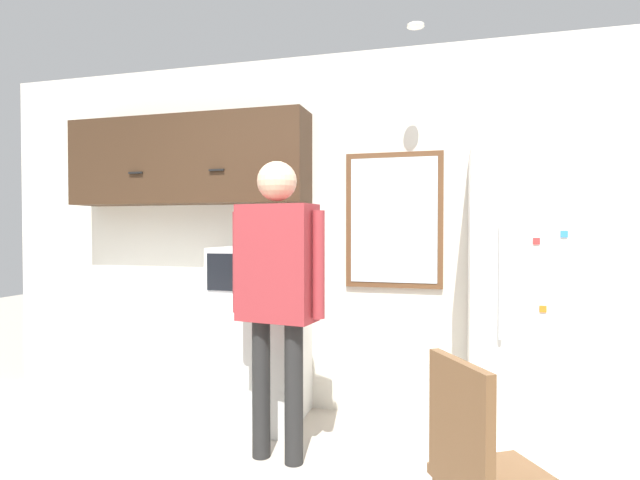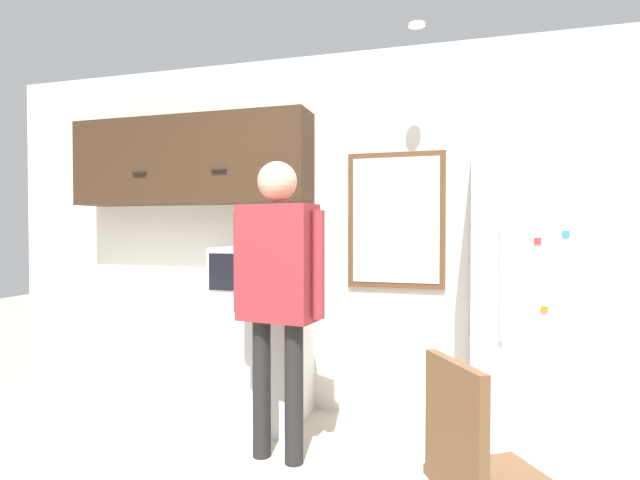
{
  "view_description": "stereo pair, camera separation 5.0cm",
  "coord_description": "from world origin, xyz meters",
  "px_view_note": "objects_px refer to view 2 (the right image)",
  "views": [
    {
      "loc": [
        0.83,
        -1.65,
        1.38
      ],
      "look_at": [
        0.07,
        1.11,
        1.32
      ],
      "focal_mm": 28.0,
      "sensor_mm": 36.0,
      "label": 1
    },
    {
      "loc": [
        0.88,
        -1.63,
        1.38
      ],
      "look_at": [
        0.07,
        1.11,
        1.32
      ],
      "focal_mm": 28.0,
      "sensor_mm": 36.0,
      "label": 2
    }
  ],
  "objects_px": {
    "chair": "(480,472)",
    "person": "(277,277)",
    "refrigerator": "(532,301)",
    "microwave": "(248,270)"
  },
  "relations": [
    {
      "from": "person",
      "to": "chair",
      "type": "bearing_deg",
      "value": -29.96
    },
    {
      "from": "person",
      "to": "refrigerator",
      "type": "bearing_deg",
      "value": 28.5
    },
    {
      "from": "microwave",
      "to": "chair",
      "type": "bearing_deg",
      "value": -42.55
    },
    {
      "from": "person",
      "to": "chair",
      "type": "distance_m",
      "value": 1.56
    },
    {
      "from": "refrigerator",
      "to": "chair",
      "type": "relative_size",
      "value": 2.05
    },
    {
      "from": "person",
      "to": "refrigerator",
      "type": "relative_size",
      "value": 0.95
    },
    {
      "from": "chair",
      "to": "refrigerator",
      "type": "bearing_deg",
      "value": -44.64
    },
    {
      "from": "chair",
      "to": "person",
      "type": "bearing_deg",
      "value": 20.27
    },
    {
      "from": "refrigerator",
      "to": "chair",
      "type": "bearing_deg",
      "value": -103.21
    },
    {
      "from": "refrigerator",
      "to": "microwave",
      "type": "bearing_deg",
      "value": 179.74
    }
  ]
}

